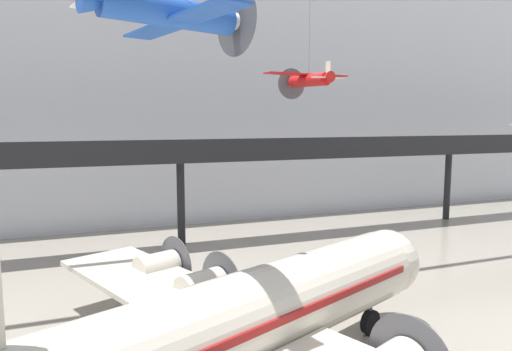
{
  "coord_description": "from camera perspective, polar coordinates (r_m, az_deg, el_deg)",
  "views": [
    {
      "loc": [
        -7.82,
        -10.35,
        11.15
      ],
      "look_at": [
        1.07,
        13.35,
        8.07
      ],
      "focal_mm": 32.0,
      "sensor_mm": 36.0,
      "label": 1
    }
  ],
  "objects": [
    {
      "name": "hangar_back_wall",
      "position": [
        49.75,
        -11.65,
        9.83
      ],
      "size": [
        140.0,
        3.0,
        27.54
      ],
      "color": "silver",
      "rests_on": "ground"
    },
    {
      "name": "airliner_silver_main",
      "position": [
        18.16,
        -2.42,
        -17.76
      ],
      "size": [
        23.87,
        27.94,
        10.22
      ],
      "rotation": [
        0.0,
        0.0,
        0.39
      ],
      "color": "beige",
      "rests_on": "ground"
    },
    {
      "name": "suspended_plane_blue_trainer",
      "position": [
        19.24,
        -10.7,
        19.35
      ],
      "size": [
        7.09,
        8.44,
        8.5
      ],
      "rotation": [
        0.0,
        0.0,
        0.28
      ],
      "color": "#1E4CAD"
    },
    {
      "name": "suspended_plane_red_highwing",
      "position": [
        36.63,
        6.61,
        11.82
      ],
      "size": [
        7.22,
        5.89,
        9.45
      ],
      "rotation": [
        0.0,
        0.0,
        1.67
      ],
      "color": "red"
    },
    {
      "name": "mezzanine_walkway",
      "position": [
        39.94,
        -9.2,
        2.2
      ],
      "size": [
        110.0,
        3.2,
        9.55
      ],
      "color": "black",
      "rests_on": "ground"
    }
  ]
}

